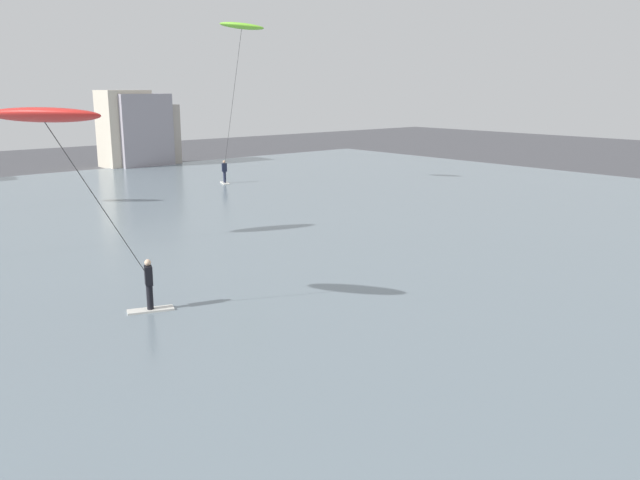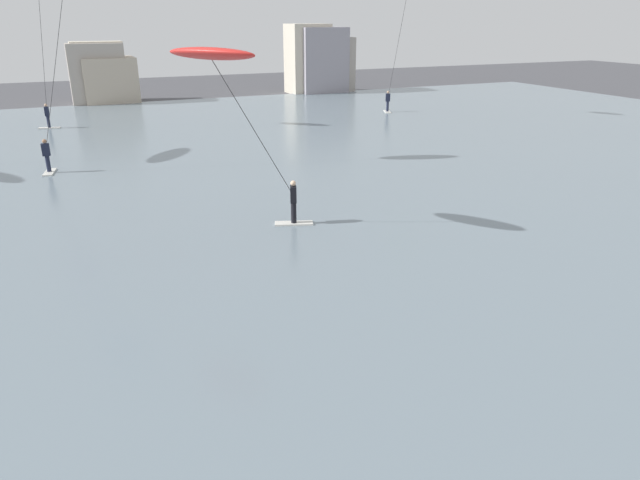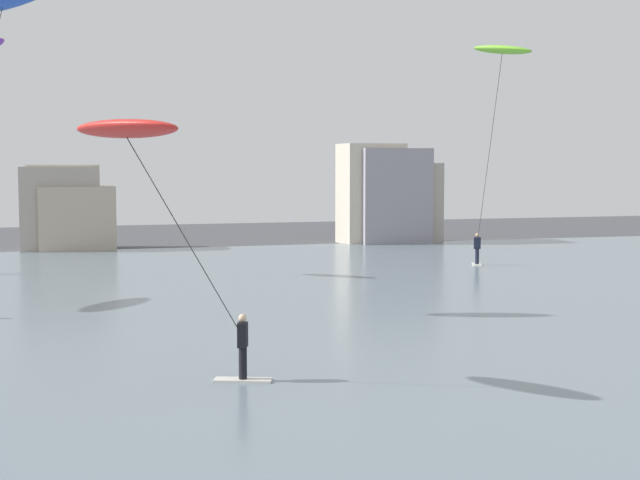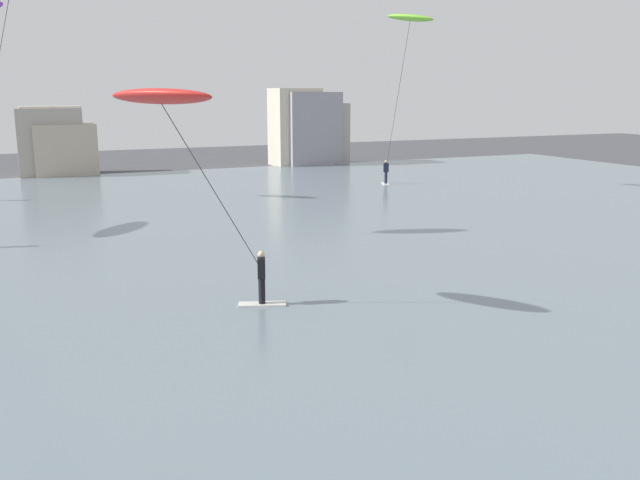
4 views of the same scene
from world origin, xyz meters
name	(u,v)px [view 4 (image 4 of 4)]	position (x,y,z in m)	size (l,w,h in m)	color
water_bay	(180,241)	(0.00, 30.71, 0.05)	(84.00, 52.00, 0.10)	slate
far_shore_buildings	(210,136)	(8.69, 57.50, 2.75)	(26.67, 4.56, 6.58)	#A89E93
kitesurfer_lime	(407,37)	(16.47, 39.72, 9.58)	(2.60, 5.47, 10.96)	silver
kitesurfer_red	(170,114)	(-2.30, 20.77, 5.69)	(4.85, 3.47, 6.34)	silver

